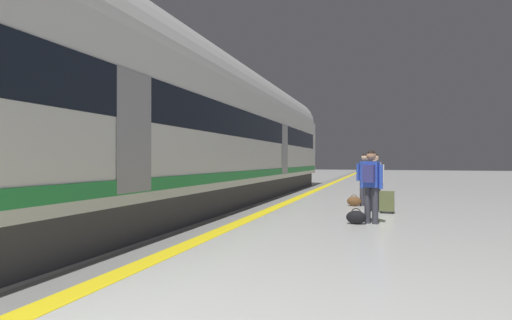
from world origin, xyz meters
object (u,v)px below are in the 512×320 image
suitcase_mid (387,201)px  duffel_bag_far (354,201)px  passenger_far (365,175)px  passenger_mid (375,177)px  duffel_bag_near (356,217)px  passenger_near (371,180)px  high_speed_train (189,123)px

suitcase_mid → duffel_bag_far: bearing=124.5°
passenger_far → duffel_bag_far: passenger_far is taller
passenger_mid → duffel_bag_near: bearing=-98.2°
suitcase_mid → passenger_far: (-0.64, 1.49, 0.65)m
passenger_near → passenger_far: bearing=95.0°
duffel_bag_near → passenger_mid: size_ratio=0.27×
high_speed_train → duffel_bag_far: 5.63m
passenger_near → duffel_bag_near: bearing=-153.3°
passenger_mid → suitcase_mid: (0.32, -0.28, -0.64)m
high_speed_train → duffel_bag_near: high_speed_train is taller
high_speed_train → passenger_far: size_ratio=17.56×
passenger_mid → passenger_far: 1.25m
passenger_near → duffel_bag_far: 3.46m
passenger_near → passenger_far: passenger_near is taller
passenger_near → duffel_bag_far: passenger_near is taller
passenger_mid → duffel_bag_far: 1.53m
passenger_mid → passenger_far: (-0.32, 1.20, 0.01)m
high_speed_train → passenger_near: 5.37m
suitcase_mid → duffel_bag_far: suitcase_mid is taller
passenger_mid → passenger_near: bearing=-90.6°
high_speed_train → passenger_mid: size_ratio=17.72×
high_speed_train → passenger_mid: 5.50m
high_speed_train → passenger_near: high_speed_train is taller
high_speed_train → passenger_far: bearing=28.3°
passenger_far → duffel_bag_far: 0.89m
passenger_far → duffel_bag_far: size_ratio=3.75×
duffel_bag_near → suitcase_mid: bearing=72.3°
passenger_far → duffel_bag_far: (-0.32, -0.09, -0.83)m
passenger_near → passenger_mid: 2.19m
suitcase_mid → passenger_far: size_ratio=0.36×
suitcase_mid → passenger_mid: bearing=138.7°
passenger_mid → duffel_bag_far: bearing=119.9°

